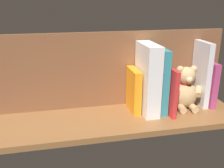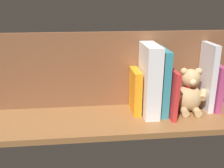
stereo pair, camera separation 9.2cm
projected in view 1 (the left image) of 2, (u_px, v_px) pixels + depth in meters
ground_plane at (112, 119)px, 97.13cm from camera, size 100.40×27.64×2.20cm
shelf_back_panel at (106, 70)px, 102.40cm from camera, size 100.40×1.50×30.73cm
book_0 at (207, 83)px, 105.68cm from camera, size 2.49×12.71×18.62cm
book_1 at (201, 74)px, 104.13cm from camera, size 2.55×11.88×26.74cm
teddy_bear at (185, 90)px, 102.46cm from camera, size 14.33×12.13×17.76cm
book_2 at (167, 89)px, 99.62cm from camera, size 2.00×17.72×18.28cm
book_3 at (159, 80)px, 99.28cm from camera, size 2.96×14.70×25.26cm
dictionary_thick_white at (148, 79)px, 97.28cm from camera, size 5.52×16.07×27.18cm
book_4 at (134, 90)px, 99.86cm from camera, size 2.96×12.17×17.10cm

